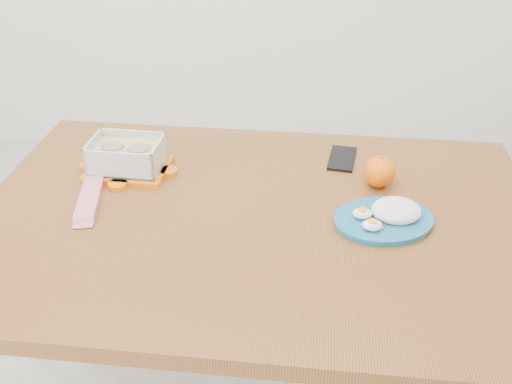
{
  "coord_description": "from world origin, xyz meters",
  "views": [
    {
      "loc": [
        0.19,
        -1.15,
        1.5
      ],
      "look_at": [
        0.17,
        -0.06,
        0.81
      ],
      "focal_mm": 40.0,
      "sensor_mm": 36.0,
      "label": 1
    }
  ],
  "objects_px": {
    "dining_table": "(256,244)",
    "food_container": "(127,156)",
    "orange_fruit": "(380,172)",
    "rice_plate": "(388,215)",
    "smartphone": "(342,158)"
  },
  "relations": [
    {
      "from": "food_container",
      "to": "rice_plate",
      "type": "xyz_separation_m",
      "value": [
        0.64,
        -0.22,
        -0.02
      ]
    },
    {
      "from": "orange_fruit",
      "to": "rice_plate",
      "type": "xyz_separation_m",
      "value": [
        -0.01,
        -0.16,
        -0.02
      ]
    },
    {
      "from": "rice_plate",
      "to": "dining_table",
      "type": "bearing_deg",
      "value": 160.79
    },
    {
      "from": "orange_fruit",
      "to": "rice_plate",
      "type": "distance_m",
      "value": 0.16
    },
    {
      "from": "food_container",
      "to": "rice_plate",
      "type": "height_order",
      "value": "food_container"
    },
    {
      "from": "orange_fruit",
      "to": "rice_plate",
      "type": "relative_size",
      "value": 0.29
    },
    {
      "from": "rice_plate",
      "to": "orange_fruit",
      "type": "bearing_deg",
      "value": 74.24
    },
    {
      "from": "dining_table",
      "to": "rice_plate",
      "type": "xyz_separation_m",
      "value": [
        0.3,
        -0.03,
        0.11
      ]
    },
    {
      "from": "dining_table",
      "to": "orange_fruit",
      "type": "distance_m",
      "value": 0.36
    },
    {
      "from": "rice_plate",
      "to": "smartphone",
      "type": "relative_size",
      "value": 2.03
    },
    {
      "from": "rice_plate",
      "to": "food_container",
      "type": "bearing_deg",
      "value": 146.96
    },
    {
      "from": "dining_table",
      "to": "food_container",
      "type": "distance_m",
      "value": 0.41
    },
    {
      "from": "dining_table",
      "to": "food_container",
      "type": "relative_size",
      "value": 6.26
    },
    {
      "from": "rice_plate",
      "to": "smartphone",
      "type": "bearing_deg",
      "value": 89.68
    },
    {
      "from": "dining_table",
      "to": "food_container",
      "type": "bearing_deg",
      "value": 155.7
    }
  ]
}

